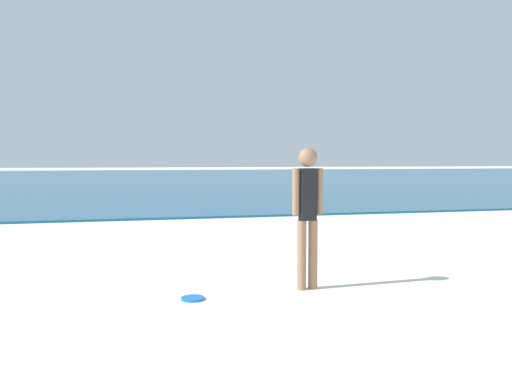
{
  "coord_description": "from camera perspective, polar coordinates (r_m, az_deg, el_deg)",
  "views": [
    {
      "loc": [
        -2.25,
        -0.87,
        1.5
      ],
      "look_at": [
        -0.1,
        8.06,
        0.91
      ],
      "focal_mm": 35.26,
      "sensor_mm": 36.0,
      "label": 1
    }
  ],
  "objects": [
    {
      "name": "person_standing",
      "position": [
        5.82,
        5.87,
        -1.97
      ],
      "size": [
        0.38,
        0.22,
        1.64
      ],
      "rotation": [
        0.0,
        0.0,
        0.08
      ],
      "color": "#936B4C",
      "rests_on": "ground"
    },
    {
      "name": "water",
      "position": [
        42.76,
        -10.51,
        1.64
      ],
      "size": [
        160.0,
        60.0,
        0.06
      ],
      "primitive_type": "cube",
      "color": "#14567F",
      "rests_on": "ground"
    },
    {
      "name": "frisbee",
      "position": [
        5.56,
        -7.21,
        -11.89
      ],
      "size": [
        0.25,
        0.25,
        0.03
      ],
      "primitive_type": "cylinder",
      "color": "blue",
      "rests_on": "ground"
    }
  ]
}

